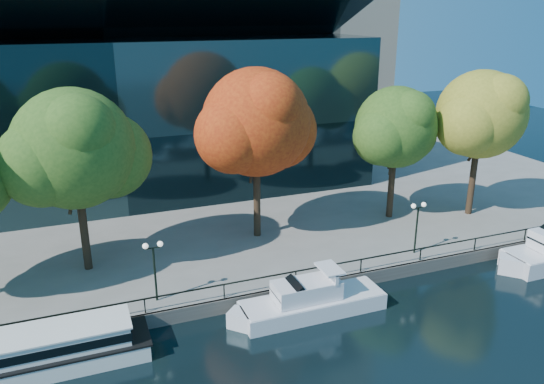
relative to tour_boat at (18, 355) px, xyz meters
name	(u,v)px	position (x,y,z in m)	size (l,w,h in m)	color
ground	(240,339)	(11.98, -1.26, -1.15)	(160.00, 160.00, 0.00)	black
promenade	(147,169)	(11.98, 35.12, -0.65)	(90.00, 67.08, 1.00)	slate
railing	(224,285)	(11.98, 1.99, 0.79)	(88.20, 0.08, 0.99)	black
convention_building	(109,111)	(7.98, 30.53, 7.36)	(50.00, 24.57, 21.43)	black
tour_boat	(18,355)	(0.00, 0.00, 0.00)	(14.25, 3.18, 2.70)	white
cruiser_near	(307,301)	(16.82, -0.19, -0.21)	(10.43, 2.69, 3.02)	silver
tree_2	(77,151)	(4.23, 9.39, 8.49)	(10.11, 8.29, 12.86)	black
tree_3	(259,125)	(17.49, 10.62, 9.04)	(10.46, 8.58, 13.56)	black
tree_4	(397,129)	(29.87, 10.33, 7.80)	(8.67, 7.11, 11.57)	black
tree_5	(483,116)	(37.03, 8.38, 8.73)	(9.46, 7.76, 12.84)	black
lamp_1	(154,258)	(7.90, 3.24, 2.83)	(1.26, 0.36, 4.03)	black
lamp_2	(418,216)	(27.37, 3.24, 2.83)	(1.26, 0.36, 4.03)	black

